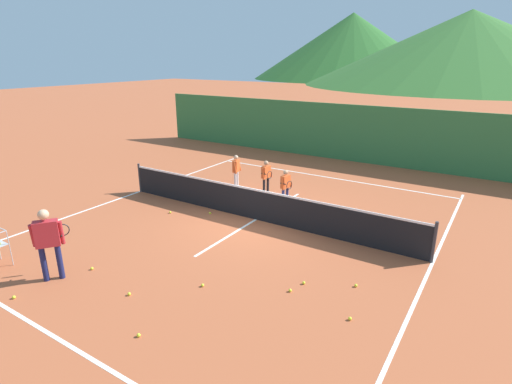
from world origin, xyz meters
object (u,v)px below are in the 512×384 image
object	(u,v)px
student_0	(236,168)
tennis_ball_1	(139,335)
tennis_ball_11	(304,283)
tennis_ball_2	(170,212)
tennis_ball_10	(129,294)
tennis_ball_8	(203,285)
tennis_ball_9	(290,290)
tennis_ball_4	(210,213)
tennis_ball_7	(350,319)
student_1	(266,174)
tennis_ball_6	(92,268)
student_2	(286,184)
instructor	(48,238)
tennis_net	(256,204)
tennis_ball_3	(356,286)
tennis_ball_5	(14,297)

from	to	relation	value
student_0	tennis_ball_1	size ratio (longest dim) A/B	18.22
tennis_ball_1	tennis_ball_11	world-z (taller)	same
tennis_ball_2	tennis_ball_10	world-z (taller)	same
tennis_ball_8	tennis_ball_9	bearing A→B (deg)	26.19
tennis_ball_4	tennis_ball_7	bearing A→B (deg)	-26.73
student_1	tennis_ball_6	bearing A→B (deg)	-95.05
student_2	tennis_ball_2	distance (m)	3.82
tennis_ball_7	tennis_ball_8	xyz separation A→B (m)	(-3.08, -0.58, 0.00)
tennis_ball_1	tennis_ball_2	bearing A→B (deg)	128.55
instructor	tennis_ball_8	bearing A→B (deg)	26.86
tennis_ball_1	tennis_ball_11	bearing A→B (deg)	61.54
instructor	tennis_ball_2	size ratio (longest dim) A/B	24.31
instructor	student_2	bearing A→B (deg)	73.30
tennis_ball_7	instructor	bearing A→B (deg)	-160.99
tennis_net	student_2	xyz separation A→B (m)	(0.13, 1.61, 0.22)
student_2	tennis_ball_4	world-z (taller)	student_2
tennis_ball_1	tennis_ball_10	xyz separation A→B (m)	(-1.16, 0.80, 0.00)
student_2	tennis_ball_3	distance (m)	5.23
tennis_net	tennis_ball_1	bearing A→B (deg)	-78.59
tennis_ball_1	tennis_ball_6	size ratio (longest dim) A/B	1.00
student_2	tennis_ball_1	world-z (taller)	student_2
student_2	tennis_ball_1	xyz separation A→B (m)	(1.01, -7.27, -0.69)
tennis_ball_5	tennis_ball_6	bearing A→B (deg)	78.34
tennis_ball_9	tennis_ball_11	world-z (taller)	same
student_1	tennis_ball_11	bearing A→B (deg)	-51.26
tennis_ball_4	tennis_ball_2	bearing A→B (deg)	-151.11
student_1	tennis_ball_8	bearing A→B (deg)	-71.38
instructor	tennis_ball_9	world-z (taller)	instructor
tennis_ball_5	tennis_ball_8	world-z (taller)	same
tennis_net	tennis_ball_4	size ratio (longest dim) A/B	147.94
tennis_ball_10	tennis_ball_11	size ratio (longest dim) A/B	1.00
tennis_ball_3	tennis_ball_11	distance (m)	1.11
student_1	tennis_ball_4	xyz separation A→B (m)	(-0.47, -2.63, -0.70)
tennis_net	student_2	bearing A→B (deg)	85.21
tennis_ball_2	tennis_ball_11	size ratio (longest dim) A/B	1.00
tennis_ball_6	tennis_ball_9	xyz separation A→B (m)	(4.31, 1.64, 0.00)
student_1	tennis_ball_3	xyz separation A→B (m)	(4.81, -4.26, -0.70)
tennis_ball_9	tennis_ball_11	size ratio (longest dim) A/B	1.00
tennis_ball_6	tennis_ball_11	world-z (taller)	same
instructor	tennis_ball_1	size ratio (longest dim) A/B	24.31
student_2	tennis_ball_8	world-z (taller)	student_2
tennis_net	instructor	xyz separation A→B (m)	(-1.94, -5.30, 0.49)
student_2	tennis_ball_5	distance (m)	8.11
student_1	tennis_ball_7	distance (m)	7.49
tennis_ball_8	tennis_ball_10	xyz separation A→B (m)	(-1.07, -1.08, 0.00)
tennis_net	tennis_ball_3	world-z (taller)	tennis_net
student_1	tennis_ball_3	world-z (taller)	student_1
student_1	tennis_ball_10	world-z (taller)	student_1
tennis_ball_9	tennis_ball_10	bearing A→B (deg)	-145.31
tennis_ball_6	tennis_ball_10	distance (m)	1.59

